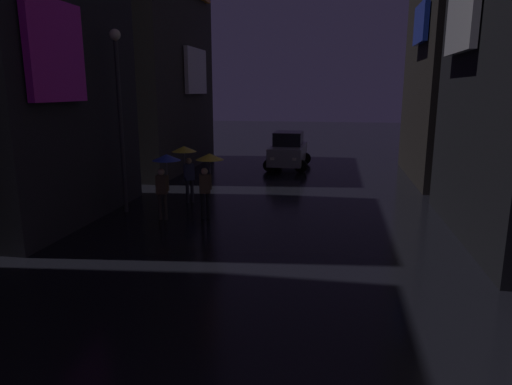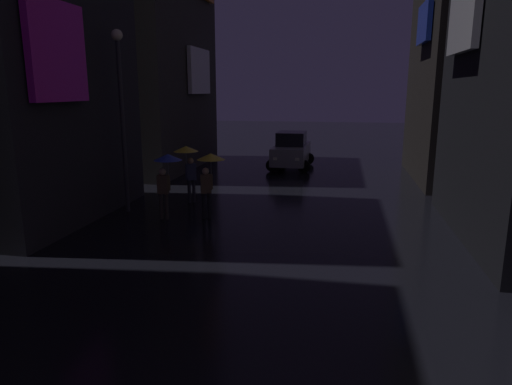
{
  "view_description": "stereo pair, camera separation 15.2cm",
  "coord_description": "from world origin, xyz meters",
  "px_view_note": "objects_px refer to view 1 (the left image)",
  "views": [
    {
      "loc": [
        2.01,
        -0.56,
        4.1
      ],
      "look_at": [
        0.0,
        10.9,
        1.47
      ],
      "focal_mm": 32.0,
      "sensor_mm": 36.0,
      "label": 1
    },
    {
      "loc": [
        2.16,
        -0.53,
        4.1
      ],
      "look_at": [
        0.0,
        10.9,
        1.47
      ],
      "focal_mm": 32.0,
      "sensor_mm": 36.0,
      "label": 2
    }
  ],
  "objects_px": {
    "pedestrian_foreground_left_yellow": "(186,158)",
    "pedestrian_midstreet_centre_blue": "(165,168)",
    "pedestrian_near_crossing_yellow": "(208,168)",
    "streetlamp_left_far": "(119,102)",
    "car_distant": "(288,151)"
  },
  "relations": [
    {
      "from": "pedestrian_foreground_left_yellow",
      "to": "pedestrian_midstreet_centre_blue",
      "type": "height_order",
      "value": "same"
    },
    {
      "from": "pedestrian_near_crossing_yellow",
      "to": "streetlamp_left_far",
      "type": "distance_m",
      "value": 3.65
    },
    {
      "from": "streetlamp_left_far",
      "to": "car_distant",
      "type": "bearing_deg",
      "value": 65.7
    },
    {
      "from": "pedestrian_foreground_left_yellow",
      "to": "car_distant",
      "type": "height_order",
      "value": "pedestrian_foreground_left_yellow"
    },
    {
      "from": "pedestrian_foreground_left_yellow",
      "to": "streetlamp_left_far",
      "type": "bearing_deg",
      "value": -137.27
    },
    {
      "from": "pedestrian_near_crossing_yellow",
      "to": "pedestrian_midstreet_centre_blue",
      "type": "xyz_separation_m",
      "value": [
        -1.3,
        -0.38,
        0.0
      ]
    },
    {
      "from": "pedestrian_foreground_left_yellow",
      "to": "streetlamp_left_far",
      "type": "height_order",
      "value": "streetlamp_left_far"
    },
    {
      "from": "pedestrian_foreground_left_yellow",
      "to": "car_distant",
      "type": "bearing_deg",
      "value": 71.41
    },
    {
      "from": "pedestrian_midstreet_centre_blue",
      "to": "streetlamp_left_far",
      "type": "distance_m",
      "value": 2.74
    },
    {
      "from": "pedestrian_foreground_left_yellow",
      "to": "pedestrian_midstreet_centre_blue",
      "type": "relative_size",
      "value": 1.0
    },
    {
      "from": "pedestrian_foreground_left_yellow",
      "to": "pedestrian_near_crossing_yellow",
      "type": "xyz_separation_m",
      "value": [
        1.35,
        -1.81,
        0.0
      ]
    },
    {
      "from": "pedestrian_midstreet_centre_blue",
      "to": "streetlamp_left_far",
      "type": "xyz_separation_m",
      "value": [
        -1.72,
        0.65,
        2.03
      ]
    },
    {
      "from": "pedestrian_midstreet_centre_blue",
      "to": "pedestrian_near_crossing_yellow",
      "type": "bearing_deg",
      "value": 16.38
    },
    {
      "from": "pedestrian_foreground_left_yellow",
      "to": "streetlamp_left_far",
      "type": "relative_size",
      "value": 0.35
    },
    {
      "from": "pedestrian_midstreet_centre_blue",
      "to": "streetlamp_left_far",
      "type": "relative_size",
      "value": 0.35
    }
  ]
}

